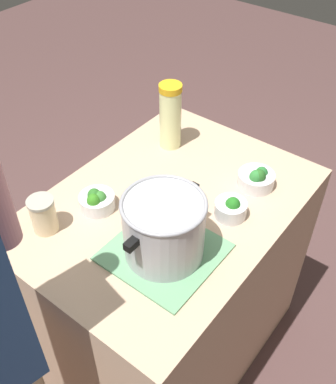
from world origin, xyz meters
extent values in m
plane|color=brown|center=(0.00, 0.00, 0.00)|extent=(8.00, 8.00, 0.00)
cube|color=tan|center=(0.00, 0.00, 0.44)|extent=(1.01, 0.74, 0.89)
cube|color=#6CA676|center=(0.18, 0.12, 0.89)|extent=(0.31, 0.31, 0.01)
cylinder|color=#B7B7BC|center=(0.18, 0.12, 0.99)|extent=(0.24, 0.24, 0.20)
torus|color=#99999E|center=(0.18, 0.12, 1.09)|extent=(0.24, 0.24, 0.01)
cube|color=black|center=(0.04, 0.12, 1.05)|extent=(0.04, 0.02, 0.02)
cube|color=black|center=(0.32, 0.12, 1.05)|extent=(0.04, 0.02, 0.02)
cylinder|color=#EDF3A9|center=(-0.27, -0.20, 1.00)|extent=(0.08, 0.08, 0.24)
cylinder|color=gold|center=(-0.27, -0.20, 1.13)|extent=(0.09, 0.09, 0.02)
ellipsoid|color=yellow|center=(-0.26, -0.20, 1.03)|extent=(0.04, 0.04, 0.01)
cylinder|color=beige|center=(0.33, -0.23, 0.94)|extent=(0.08, 0.08, 0.11)
cylinder|color=#B2AD99|center=(0.33, -0.23, 1.00)|extent=(0.08, 0.08, 0.01)
cylinder|color=silver|center=(0.16, -0.17, 0.91)|extent=(0.12, 0.12, 0.05)
ellipsoid|color=#2D6D25|center=(0.16, -0.18, 0.94)|extent=(0.04, 0.04, 0.05)
ellipsoid|color=#35811F|center=(0.18, -0.16, 0.94)|extent=(0.04, 0.04, 0.05)
ellipsoid|color=#3B8132|center=(0.16, -0.16, 0.93)|extent=(0.05, 0.05, 0.05)
cylinder|color=silver|center=(-0.26, 0.19, 0.91)|extent=(0.13, 0.13, 0.05)
ellipsoid|color=#318137|center=(-0.24, 0.19, 0.94)|extent=(0.04, 0.04, 0.05)
ellipsoid|color=#2A7632|center=(-0.28, 0.20, 0.93)|extent=(0.04, 0.04, 0.05)
ellipsoid|color=#296424|center=(-0.25, 0.20, 0.94)|extent=(0.05, 0.05, 0.05)
cylinder|color=silver|center=(-0.08, 0.20, 0.91)|extent=(0.11, 0.11, 0.05)
ellipsoid|color=#23731F|center=(-0.08, 0.20, 0.94)|extent=(0.05, 0.05, 0.06)
ellipsoid|color=#266922|center=(-0.08, 0.20, 0.93)|extent=(0.04, 0.04, 0.04)
camera|label=1|loc=(0.88, 0.68, 1.94)|focal=42.60mm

